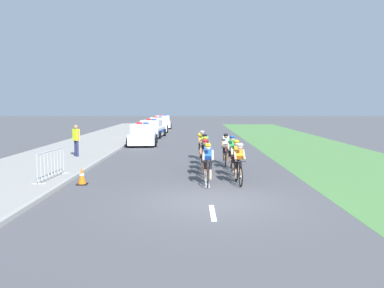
{
  "coord_description": "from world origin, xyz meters",
  "views": [
    {
      "loc": [
        -0.55,
        -11.75,
        2.92
      ],
      "look_at": [
        -0.53,
        6.1,
        1.1
      ],
      "focal_mm": 37.52,
      "sensor_mm": 36.0,
      "label": 1
    }
  ],
  "objects_px": {
    "cyclist_second": "(238,163)",
    "police_car_second": "(151,129)",
    "police_car_nearest": "(142,135)",
    "police_car_third": "(158,125)",
    "cyclist_fourth": "(235,158)",
    "cyclist_ninth": "(201,145)",
    "crowd_barrier_front": "(51,165)",
    "cyclist_fifth": "(205,153)",
    "cyclist_sixth": "(231,152)",
    "cyclist_seventh": "(205,149)",
    "cyclist_eighth": "(225,149)",
    "cyclist_third": "(204,157)",
    "cyclist_lead": "(207,163)",
    "traffic_cone_near": "(81,176)",
    "spectator_closest": "(76,138)"
  },
  "relations": [
    {
      "from": "cyclist_fourth",
      "to": "police_car_nearest",
      "type": "distance_m",
      "value": 13.47
    },
    {
      "from": "police_car_third",
      "to": "cyclist_sixth",
      "type": "bearing_deg",
      "value": -77.33
    },
    {
      "from": "cyclist_sixth",
      "to": "crowd_barrier_front",
      "type": "height_order",
      "value": "cyclist_sixth"
    },
    {
      "from": "police_car_third",
      "to": "cyclist_seventh",
      "type": "bearing_deg",
      "value": -79.62
    },
    {
      "from": "cyclist_seventh",
      "to": "police_car_nearest",
      "type": "height_order",
      "value": "police_car_nearest"
    },
    {
      "from": "police_car_nearest",
      "to": "police_car_third",
      "type": "relative_size",
      "value": 1.0
    },
    {
      "from": "police_car_third",
      "to": "spectator_closest",
      "type": "distance_m",
      "value": 19.93
    },
    {
      "from": "police_car_nearest",
      "to": "police_car_third",
      "type": "bearing_deg",
      "value": 90.0
    },
    {
      "from": "cyclist_second",
      "to": "cyclist_ninth",
      "type": "xyz_separation_m",
      "value": [
        -1.19,
        6.35,
        0.0
      ]
    },
    {
      "from": "police_car_nearest",
      "to": "cyclist_eighth",
      "type": "bearing_deg",
      "value": -61.4
    },
    {
      "from": "cyclist_second",
      "to": "cyclist_ninth",
      "type": "relative_size",
      "value": 1.0
    },
    {
      "from": "police_car_nearest",
      "to": "police_car_third",
      "type": "xyz_separation_m",
      "value": [
        0.0,
        12.69,
        0.0
      ]
    },
    {
      "from": "cyclist_fourth",
      "to": "cyclist_seventh",
      "type": "relative_size",
      "value": 1.0
    },
    {
      "from": "cyclist_second",
      "to": "cyclist_fourth",
      "type": "distance_m",
      "value": 1.31
    },
    {
      "from": "cyclist_third",
      "to": "crowd_barrier_front",
      "type": "height_order",
      "value": "cyclist_third"
    },
    {
      "from": "cyclist_ninth",
      "to": "crowd_barrier_front",
      "type": "bearing_deg",
      "value": -133.88
    },
    {
      "from": "cyclist_lead",
      "to": "crowd_barrier_front",
      "type": "distance_m",
      "value": 5.83
    },
    {
      "from": "cyclist_ninth",
      "to": "police_car_third",
      "type": "distance_m",
      "value": 20.47
    },
    {
      "from": "police_car_second",
      "to": "spectator_closest",
      "type": "height_order",
      "value": "spectator_closest"
    },
    {
      "from": "cyclist_second",
      "to": "cyclist_fourth",
      "type": "bearing_deg",
      "value": 88.57
    },
    {
      "from": "cyclist_fourth",
      "to": "cyclist_seventh",
      "type": "distance_m",
      "value": 3.14
    },
    {
      "from": "cyclist_seventh",
      "to": "cyclist_fifth",
      "type": "bearing_deg",
      "value": -91.16
    },
    {
      "from": "cyclist_third",
      "to": "cyclist_fourth",
      "type": "xyz_separation_m",
      "value": [
        1.2,
        -0.18,
        0.0
      ]
    },
    {
      "from": "crowd_barrier_front",
      "to": "traffic_cone_near",
      "type": "bearing_deg",
      "value": -22.44
    },
    {
      "from": "cyclist_second",
      "to": "police_car_second",
      "type": "distance_m",
      "value": 20.67
    },
    {
      "from": "cyclist_lead",
      "to": "cyclist_eighth",
      "type": "xyz_separation_m",
      "value": [
        1.03,
        4.6,
        0.0
      ]
    },
    {
      "from": "cyclist_lead",
      "to": "cyclist_second",
      "type": "bearing_deg",
      "value": 6.96
    },
    {
      "from": "cyclist_lead",
      "to": "cyclist_second",
      "type": "height_order",
      "value": "same"
    },
    {
      "from": "traffic_cone_near",
      "to": "spectator_closest",
      "type": "xyz_separation_m",
      "value": [
        -2.14,
        6.81,
        0.77
      ]
    },
    {
      "from": "cyclist_fifth",
      "to": "crowd_barrier_front",
      "type": "xyz_separation_m",
      "value": [
        -5.81,
        -2.34,
        -0.14
      ]
    },
    {
      "from": "police_car_second",
      "to": "cyclist_fifth",
      "type": "bearing_deg",
      "value": -76.84
    },
    {
      "from": "cyclist_fourth",
      "to": "cyclist_eighth",
      "type": "distance_m",
      "value": 3.17
    },
    {
      "from": "cyclist_second",
      "to": "crowd_barrier_front",
      "type": "height_order",
      "value": "cyclist_second"
    },
    {
      "from": "police_car_second",
      "to": "crowd_barrier_front",
      "type": "bearing_deg",
      "value": -95.15
    },
    {
      "from": "cyclist_seventh",
      "to": "cyclist_ninth",
      "type": "relative_size",
      "value": 1.0
    },
    {
      "from": "cyclist_second",
      "to": "cyclist_fifth",
      "type": "xyz_separation_m",
      "value": [
        -1.11,
        2.74,
        0.0
      ]
    },
    {
      "from": "cyclist_second",
      "to": "police_car_nearest",
      "type": "distance_m",
      "value": 14.67
    },
    {
      "from": "cyclist_sixth",
      "to": "cyclist_seventh",
      "type": "distance_m",
      "value": 1.53
    },
    {
      "from": "cyclist_sixth",
      "to": "cyclist_ninth",
      "type": "distance_m",
      "value": 3.36
    },
    {
      "from": "cyclist_sixth",
      "to": "cyclist_second",
      "type": "bearing_deg",
      "value": -91.27
    },
    {
      "from": "police_car_second",
      "to": "spectator_closest",
      "type": "xyz_separation_m",
      "value": [
        -2.64,
        -13.34,
        0.4
      ]
    },
    {
      "from": "cyclist_third",
      "to": "cyclist_fifth",
      "type": "height_order",
      "value": "same"
    },
    {
      "from": "cyclist_second",
      "to": "traffic_cone_near",
      "type": "bearing_deg",
      "value": -178.7
    },
    {
      "from": "cyclist_second",
      "to": "crowd_barrier_front",
      "type": "bearing_deg",
      "value": 176.71
    },
    {
      "from": "cyclist_fifth",
      "to": "traffic_cone_near",
      "type": "height_order",
      "value": "cyclist_fifth"
    },
    {
      "from": "cyclist_seventh",
      "to": "cyclist_eighth",
      "type": "bearing_deg",
      "value": 13.03
    },
    {
      "from": "cyclist_fourth",
      "to": "police_car_third",
      "type": "distance_m",
      "value": 25.66
    },
    {
      "from": "cyclist_eighth",
      "to": "spectator_closest",
      "type": "height_order",
      "value": "spectator_closest"
    },
    {
      "from": "cyclist_eighth",
      "to": "cyclist_ninth",
      "type": "distance_m",
      "value": 2.18
    },
    {
      "from": "cyclist_second",
      "to": "spectator_closest",
      "type": "height_order",
      "value": "spectator_closest"
    }
  ]
}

